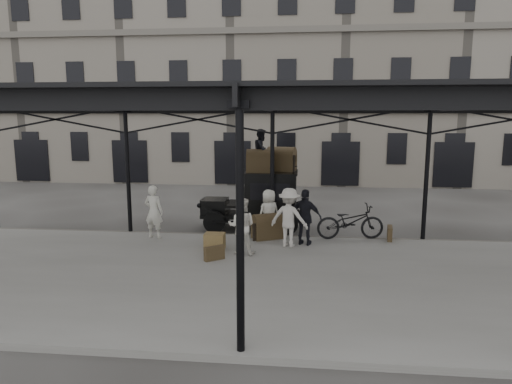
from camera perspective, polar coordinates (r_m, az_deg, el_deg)
ground at (r=13.78m, az=1.41°, el=-8.13°), size 120.00×120.00×0.00m
platform at (r=11.87m, az=0.63°, el=-10.69°), size 28.00×8.00×0.15m
canopy at (r=11.43m, az=0.81°, el=11.63°), size 22.50×9.00×4.74m
building_frontage at (r=31.24m, az=4.16°, el=14.67°), size 64.00×8.00×14.00m
taxi at (r=16.75m, az=0.85°, el=-0.71°), size 3.65×1.55×2.18m
porter_left at (r=15.49m, az=-12.66°, el=-2.40°), size 0.72×0.55×1.78m
porter_midleft at (r=13.36m, az=-1.81°, el=-4.28°), size 0.85×0.68×1.68m
porter_centre at (r=15.28m, az=1.63°, el=-2.66°), size 0.94×0.88×1.61m
porter_official at (r=14.38m, az=6.19°, el=-3.16°), size 1.11×0.69×1.77m
porter_right at (r=14.17m, az=4.16°, el=-3.19°), size 1.33×0.99×1.83m
bicycle at (r=15.37m, az=11.70°, el=-3.65°), size 2.30×1.09×1.16m
porter_roof at (r=16.43m, az=0.72°, el=5.22°), size 0.70×0.84×1.53m
steamer_trunk_roof_near at (r=16.32m, az=0.50°, el=3.70°), size 0.94×0.58×0.68m
steamer_trunk_roof_far at (r=16.72m, az=3.21°, el=3.90°), size 1.13×0.85×0.73m
steamer_trunk_platform at (r=15.16m, az=1.40°, el=-4.52°), size 1.11×0.94×0.70m
wicker_hamper at (r=14.01m, az=-5.19°, el=-6.16°), size 0.61×0.46×0.50m
suitcase_upright at (r=15.62m, az=16.37°, el=-4.96°), size 0.24×0.62×0.45m
suitcase_flat at (r=13.01m, az=-5.23°, el=-7.62°), size 0.56×0.49×0.40m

